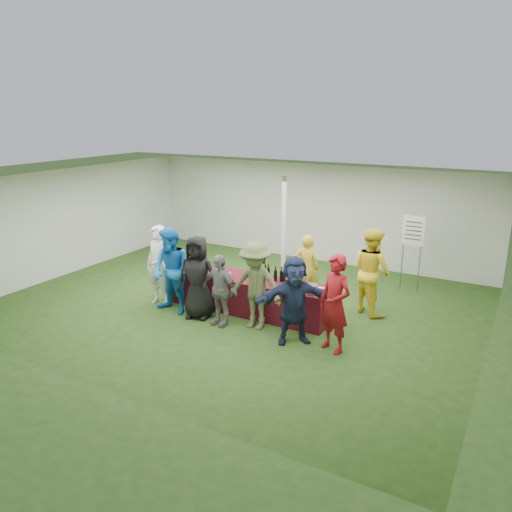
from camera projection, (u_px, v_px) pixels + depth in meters
The scene contains 18 objects.
ground at pixel (238, 304), 10.98m from camera, with size 60.00×60.00×0.00m, color #284719.
tent at pixel (284, 236), 11.37m from camera, with size 10.00×10.00×10.00m.
serving_table at pixel (248, 294), 10.52m from camera, with size 3.60×0.80×0.75m, color #57111D.
wine_bottles at pixel (275, 275), 10.22m from camera, with size 0.51×0.13×0.32m.
wine_glasses at pixel (206, 270), 10.57m from camera, with size 1.18×0.14×0.16m.
water_bottle at pixel (252, 272), 10.43m from camera, with size 0.07×0.07×0.23m.
bar_towel at pixel (317, 289), 9.73m from camera, with size 0.25×0.18×0.03m, color white.
dump_bucket at pixel (311, 289), 9.49m from camera, with size 0.25×0.25×0.18m, color slate.
wine_list_sign at pixel (413, 236), 11.49m from camera, with size 0.50×0.03×1.80m.
staff_pourer at pixel (307, 268), 10.95m from camera, with size 0.56×0.37×1.54m, color gold.
staff_back at pixel (371, 271), 10.32m from camera, with size 0.89×0.69×1.83m, color yellow.
customer_0 at pixel (159, 266), 10.76m from camera, with size 0.65×0.42×1.77m, color white.
customer_1 at pixel (172, 271), 10.31m from camera, with size 0.88×0.69×1.82m, color blue.
customer_2 at pixel (198, 277), 10.10m from camera, with size 0.84×0.55×1.72m, color black.
customer_3 at pixel (220, 290), 9.78m from camera, with size 0.85×0.35×1.45m, color slate.
customer_4 at pixel (255, 286), 9.59m from camera, with size 1.12×0.64×1.74m, color #505931.
customer_5 at pixel (294, 300), 9.00m from camera, with size 1.52×0.48×1.64m, color #192441.
customer_6 at pixel (335, 304), 8.65m from camera, with size 0.65×0.42×1.77m, color maroon.
Camera 1 is at (5.35, -8.72, 4.13)m, focal length 35.00 mm.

